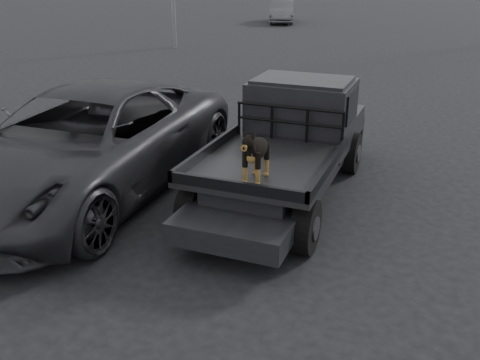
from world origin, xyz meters
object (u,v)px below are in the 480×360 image
at_px(flatbed_ute, 284,170).
at_px(distant_car_a, 282,11).
at_px(parked_suv, 86,143).
at_px(dog, 256,153).

bearing_deg(flatbed_ute, distant_car_a, 107.55).
bearing_deg(parked_suv, flatbed_ute, 17.54).
relative_size(flatbed_ute, dog, 7.30).
height_order(flatbed_ute, dog, dog).
distance_m(flatbed_ute, distant_car_a, 27.36).
bearing_deg(parked_suv, distant_car_a, 99.44).
bearing_deg(dog, flatbed_ute, 92.93).
bearing_deg(distant_car_a, flatbed_ute, -89.27).
bearing_deg(parked_suv, dog, -11.09).
xyz_separation_m(flatbed_ute, parked_suv, (-3.10, -1.06, 0.41)).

